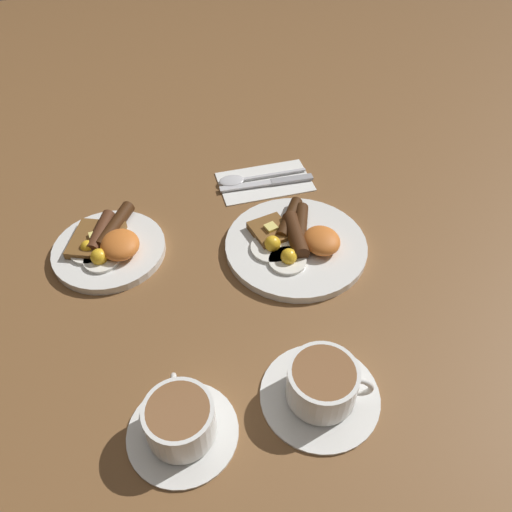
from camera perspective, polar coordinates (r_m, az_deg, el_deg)
name	(u,v)px	position (r m, az deg, el deg)	size (l,w,h in m)	color
ground_plane	(296,249)	(0.91, 4.55, 0.80)	(3.00, 3.00, 0.00)	brown
breakfast_plate_near	(296,243)	(0.90, 4.61, 1.51)	(0.26, 0.26, 0.05)	white
breakfast_plate_far	(108,246)	(0.93, -16.52, 1.11)	(0.20, 0.20, 0.05)	white
teacup_near	(322,386)	(0.71, 7.56, -14.55)	(0.17, 0.17, 0.07)	white
teacup_far	(181,422)	(0.69, -8.61, -18.29)	(0.15, 0.15, 0.07)	white
napkin	(265,181)	(1.05, 1.01, 8.53)	(0.11, 0.19, 0.01)	white
knife	(272,182)	(1.04, 1.86, 8.43)	(0.04, 0.20, 0.01)	silver
spoon	(240,179)	(1.05, -1.80, 8.76)	(0.04, 0.19, 0.01)	silver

